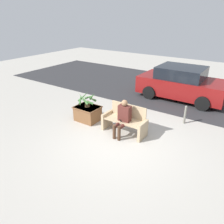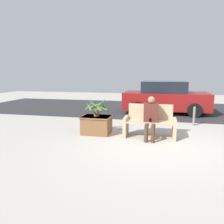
{
  "view_description": "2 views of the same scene",
  "coord_description": "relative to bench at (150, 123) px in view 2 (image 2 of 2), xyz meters",
  "views": [
    {
      "loc": [
        3.07,
        -4.81,
        3.66
      ],
      "look_at": [
        -0.77,
        0.8,
        0.58
      ],
      "focal_mm": 35.0,
      "sensor_mm": 36.0,
      "label": 1
    },
    {
      "loc": [
        0.11,
        -5.51,
        1.81
      ],
      "look_at": [
        -1.42,
        1.08,
        0.63
      ],
      "focal_mm": 35.0,
      "sensor_mm": 36.0,
      "label": 2
    }
  ],
  "objects": [
    {
      "name": "ground_plane",
      "position": [
        0.22,
        -0.76,
        -0.42
      ],
      "size": [
        30.0,
        30.0,
        0.0
      ],
      "primitive_type": "plane",
      "color": "#ADA89E"
    },
    {
      "name": "potted_plant",
      "position": [
        -1.6,
        -0.03,
        0.42
      ],
      "size": [
        0.74,
        0.7,
        0.57
      ],
      "color": "brown",
      "rests_on": "planter_box"
    },
    {
      "name": "bench",
      "position": [
        0.0,
        0.0,
        0.0
      ],
      "size": [
        1.48,
        0.58,
        0.94
      ],
      "color": "tan",
      "rests_on": "ground_plane"
    },
    {
      "name": "bollard_post",
      "position": [
        1.45,
        1.76,
        -0.06
      ],
      "size": [
        0.09,
        0.09,
        0.68
      ],
      "color": "slate",
      "rests_on": "ground_plane"
    },
    {
      "name": "planter_box",
      "position": [
        -1.6,
        -0.02,
        -0.13
      ],
      "size": [
        0.88,
        0.72,
        0.54
      ],
      "color": "brown",
      "rests_on": "ground_plane"
    },
    {
      "name": "road_surface",
      "position": [
        0.22,
        5.19,
        -0.41
      ],
      "size": [
        20.0,
        6.0,
        0.01
      ],
      "primitive_type": "cube",
      "color": "#2D2D30",
      "rests_on": "ground_plane"
    },
    {
      "name": "person_seated",
      "position": [
        0.03,
        -0.2,
        0.24
      ],
      "size": [
        0.4,
        0.62,
        1.2
      ],
      "color": "#51231E",
      "rests_on": "ground_plane"
    },
    {
      "name": "parked_car",
      "position": [
        0.46,
        4.22,
        0.3
      ],
      "size": [
        3.85,
        1.98,
        1.48
      ],
      "color": "maroon",
      "rests_on": "ground_plane"
    }
  ]
}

